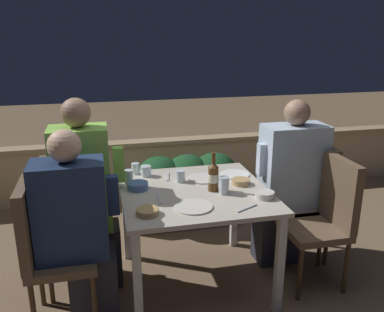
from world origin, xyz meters
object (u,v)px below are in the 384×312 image
Objects in this scene: person_green_blouse at (87,196)px; chair_right_far at (310,192)px; chair_left_far at (59,216)px; beer_bottle at (213,176)px; chair_left_near at (44,243)px; person_navy_jumper at (78,229)px; chair_right_near at (328,212)px; person_blue_shirt at (288,183)px.

chair_right_far is (1.68, 0.01, -0.13)m from person_green_blouse.
chair_left_far is 0.24m from person_green_blouse.
chair_left_far is at bearing 169.61° from beer_bottle.
chair_left_far is (0.06, 0.35, 0.00)m from chair_left_near.
chair_left_far is 0.69× the size of person_green_blouse.
person_navy_jumper is at bearing -169.65° from beer_bottle.
chair_left_near is 1.00× the size of chair_right_near.
person_blue_shirt is at bearing 16.84° from beer_bottle.
person_navy_jumper is at bearing -0.00° from chair_left_near.
person_green_blouse is (0.20, -0.00, 0.13)m from chair_left_far.
beer_bottle is (1.03, -0.19, 0.27)m from chair_left_far.
person_navy_jumper reaches higher than chair_left_near.
chair_left_near is 1.97m from chair_right_far.
chair_right_near is 3.44× the size of beer_bottle.
chair_right_far is 0.22m from person_blue_shirt.
person_navy_jumper is 4.57× the size of beer_bottle.
person_blue_shirt reaches higher than person_navy_jumper.
person_blue_shirt is (-0.20, 0.00, 0.09)m from chair_right_far.
person_navy_jumper is 1.58m from person_blue_shirt.
person_blue_shirt reaches higher than chair_left_near.
chair_right_far is at bearing 0.27° from chair_left_far.
person_green_blouse reaches higher than chair_left_far.
chair_left_near is at bearing -179.85° from chair_right_near.
person_green_blouse is at bearing 81.12° from person_navy_jumper.
chair_left_far is at bearing -179.73° from chair_right_far.
person_blue_shirt is at bearing 0.30° from chair_left_far.
person_blue_shirt reaches higher than beer_bottle.
chair_left_far is 1.00× the size of chair_right_far.
person_navy_jumper reaches higher than beer_bottle.
person_green_blouse is (0.05, 0.35, 0.07)m from person_navy_jumper.
person_blue_shirt is (1.68, 0.01, 0.09)m from chair_left_far.
person_blue_shirt is at bearing 110.67° from chair_right_near.
chair_left_far is (-0.14, 0.35, -0.07)m from person_navy_jumper.
beer_bottle reaches higher than chair_right_near.
person_green_blouse is at bearing -179.66° from person_blue_shirt.
person_navy_jumper reaches higher than chair_left_far.
person_blue_shirt is (-0.13, 0.35, 0.09)m from chair_right_near.
chair_right_far is at bearing 11.69° from person_navy_jumper.
chair_right_near is at bearing -11.31° from beer_bottle.
chair_right_near and chair_right_far have the same top height.
chair_left_near is 0.21m from person_navy_jumper.
person_blue_shirt is at bearing 13.14° from person_navy_jumper.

